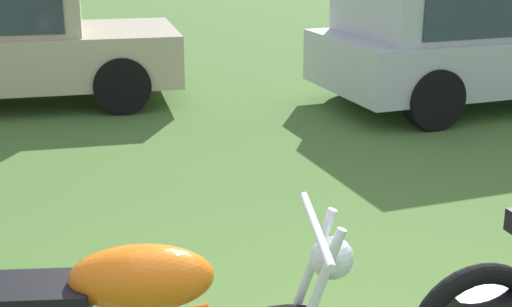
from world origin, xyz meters
TOP-DOWN VIEW (x-y plane):
  - car_silver at (2.85, 5.55)m, footprint 4.91×2.97m

SIDE VIEW (x-z plane):
  - car_silver at x=2.85m, z-range 0.12..1.55m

